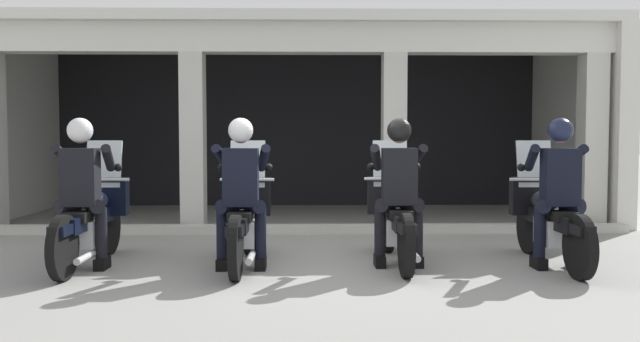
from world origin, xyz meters
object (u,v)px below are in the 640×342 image
Objects in this scene: motorcycle_far_left at (92,218)px; police_officer_far_right at (559,180)px; police_officer_center_right at (399,179)px; motorcycle_center_left at (244,218)px; motorcycle_center_right at (395,217)px; police_officer_center_left at (241,180)px; motorcycle_far_right at (548,218)px; police_officer_far_left at (82,180)px.

motorcycle_far_left is 5.02m from police_officer_far_right.
police_officer_center_right is 1.67m from police_officer_far_right.
motorcycle_center_left and motorcycle_center_right have the same top height.
motorcycle_far_left is 1.29× the size of police_officer_center_left.
police_officer_center_left reaches higher than motorcycle_center_left.
police_officer_center_right is at bearing -157.84° from motorcycle_far_right.
motorcycle_center_right is (1.66, 0.40, -0.44)m from police_officer_center_left.
police_officer_far_right is (1.66, -0.14, 0.00)m from police_officer_center_right.
police_officer_center_right and police_officer_far_right have the same top height.
motorcycle_far_left is at bearing -179.73° from police_officer_center_left.
police_officer_center_left is 1.00× the size of police_officer_center_right.
motorcycle_center_right is 1.67m from motorcycle_far_right.
motorcycle_far_right is at bearing 21.49° from police_officer_far_left.
motorcycle_center_left is (1.66, -0.03, 0.00)m from motorcycle_far_left.
police_officer_far_right is (-0.00, -0.28, 0.44)m from motorcycle_far_right.
police_officer_far_left is at bearing -170.08° from police_officer_center_left.
police_officer_far_right is (3.33, -0.02, 0.00)m from police_officer_center_left.
police_officer_far_left reaches higher than motorcycle_far_left.
police_officer_center_left reaches higher than motorcycle_far_left.
police_officer_center_left is 3.33m from police_officer_far_right.
police_officer_center_right is at bearing -74.35° from motorcycle_center_right.
police_officer_center_left is 0.78× the size of motorcycle_far_right.
police_officer_far_left and police_officer_center_right have the same top height.
police_officer_far_right is (4.99, -0.06, 0.00)m from police_officer_far_left.
motorcycle_center_left is at bearing -160.22° from motorcycle_center_right.
police_officer_far_left is 4.99m from police_officer_far_right.
police_officer_center_left is (-0.00, -0.28, 0.44)m from motorcycle_center_left.
motorcycle_far_left is 1.75m from police_officer_center_left.
motorcycle_center_right is at bearing -167.58° from motorcycle_far_right.
police_officer_center_left is 1.77m from motorcycle_center_right.
police_officer_center_left is at bearing 8.11° from motorcycle_far_left.
police_officer_center_right is at bearing 20.26° from police_officer_far_left.
police_officer_far_right reaches higher than motorcycle_far_right.
police_officer_center_left is (1.66, -0.32, 0.44)m from motorcycle_far_left.
motorcycle_far_right is 0.52m from police_officer_far_right.
motorcycle_center_left is at bearing 27.45° from police_officer_far_left.
police_officer_far_right reaches higher than motorcycle_center_left.
motorcycle_center_left is 0.52m from police_officer_center_left.
police_officer_center_left is 3.37m from motorcycle_far_right.
motorcycle_center_left is 3.33m from motorcycle_far_right.
motorcycle_center_right is (1.66, 0.11, 0.00)m from motorcycle_center_left.
motorcycle_far_right is 1.29× the size of police_officer_far_right.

